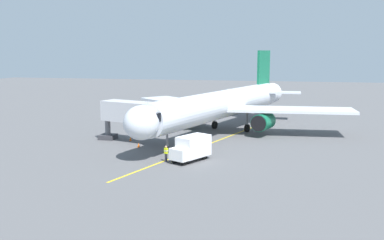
{
  "coord_description": "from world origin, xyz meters",
  "views": [
    {
      "loc": [
        -8.92,
        60.57,
        11.35
      ],
      "look_at": [
        2.67,
        8.95,
        3.0
      ],
      "focal_mm": 40.78,
      "sensor_mm": 36.0,
      "label": 1
    }
  ],
  "objects_px": {
    "box_truck_portside": "(186,107)",
    "safety_cone_nose_left": "(139,145)",
    "airplane": "(222,105)",
    "box_truck_near_nose": "(191,148)",
    "jet_bridge": "(142,114)",
    "safety_cone_nose_right": "(131,139)",
    "ground_crew_marshaller": "(166,154)"
  },
  "relations": [
    {
      "from": "airplane",
      "to": "jet_bridge",
      "type": "xyz_separation_m",
      "value": [
        8.59,
        9.08,
        -0.24
      ]
    },
    {
      "from": "airplane",
      "to": "box_truck_portside",
      "type": "bearing_deg",
      "value": -61.29
    },
    {
      "from": "jet_bridge",
      "to": "safety_cone_nose_left",
      "type": "distance_m",
      "value": 4.07
    },
    {
      "from": "airplane",
      "to": "ground_crew_marshaller",
      "type": "bearing_deg",
      "value": 79.31
    },
    {
      "from": "ground_crew_marshaller",
      "to": "safety_cone_nose_right",
      "type": "relative_size",
      "value": 3.11
    },
    {
      "from": "safety_cone_nose_right",
      "to": "box_truck_portside",
      "type": "bearing_deg",
      "value": -93.75
    },
    {
      "from": "airplane",
      "to": "box_truck_portside",
      "type": "height_order",
      "value": "airplane"
    },
    {
      "from": "box_truck_near_nose",
      "to": "safety_cone_nose_right",
      "type": "bearing_deg",
      "value": -40.56
    },
    {
      "from": "box_truck_portside",
      "to": "safety_cone_nose_right",
      "type": "bearing_deg",
      "value": 86.25
    },
    {
      "from": "box_truck_near_nose",
      "to": "box_truck_portside",
      "type": "xyz_separation_m",
      "value": [
        8.29,
        -32.78,
        0.0
      ]
    },
    {
      "from": "box_truck_near_nose",
      "to": "safety_cone_nose_left",
      "type": "height_order",
      "value": "box_truck_near_nose"
    },
    {
      "from": "safety_cone_nose_right",
      "to": "ground_crew_marshaller",
      "type": "bearing_deg",
      "value": 128.36
    },
    {
      "from": "box_truck_portside",
      "to": "safety_cone_nose_left",
      "type": "distance_m",
      "value": 27.77
    },
    {
      "from": "airplane",
      "to": "box_truck_portside",
      "type": "distance_m",
      "value": 19.08
    },
    {
      "from": "box_truck_near_nose",
      "to": "ground_crew_marshaller",
      "type": "bearing_deg",
      "value": 21.09
    },
    {
      "from": "ground_crew_marshaller",
      "to": "safety_cone_nose_left",
      "type": "bearing_deg",
      "value": -49.4
    },
    {
      "from": "airplane",
      "to": "safety_cone_nose_right",
      "type": "bearing_deg",
      "value": 35.96
    },
    {
      "from": "box_truck_near_nose",
      "to": "box_truck_portside",
      "type": "distance_m",
      "value": 33.81
    },
    {
      "from": "jet_bridge",
      "to": "ground_crew_marshaller",
      "type": "bearing_deg",
      "value": 123.54
    },
    {
      "from": "box_truck_portside",
      "to": "safety_cone_nose_left",
      "type": "xyz_separation_m",
      "value": [
        -0.72,
        27.74,
        -1.11
      ]
    },
    {
      "from": "jet_bridge",
      "to": "box_truck_portside",
      "type": "relative_size",
      "value": 2.4
    },
    {
      "from": "box_truck_portside",
      "to": "ground_crew_marshaller",
      "type": "bearing_deg",
      "value": 99.83
    },
    {
      "from": "airplane",
      "to": "box_truck_near_nose",
      "type": "bearing_deg",
      "value": 87.19
    },
    {
      "from": "jet_bridge",
      "to": "box_truck_portside",
      "type": "xyz_separation_m",
      "value": [
        0.49,
        -25.65,
        -2.38
      ]
    },
    {
      "from": "safety_cone_nose_left",
      "to": "ground_crew_marshaller",
      "type": "bearing_deg",
      "value": 130.6
    },
    {
      "from": "ground_crew_marshaller",
      "to": "jet_bridge",
      "type": "bearing_deg",
      "value": -56.46
    },
    {
      "from": "airplane",
      "to": "safety_cone_nose_right",
      "type": "height_order",
      "value": "airplane"
    },
    {
      "from": "jet_bridge",
      "to": "safety_cone_nose_right",
      "type": "xyz_separation_m",
      "value": [
        2.09,
        -1.33,
        -3.49
      ]
    },
    {
      "from": "jet_bridge",
      "to": "safety_cone_nose_right",
      "type": "height_order",
      "value": "jet_bridge"
    },
    {
      "from": "airplane",
      "to": "safety_cone_nose_right",
      "type": "relative_size",
      "value": 71.5
    },
    {
      "from": "jet_bridge",
      "to": "box_truck_near_nose",
      "type": "distance_m",
      "value": 10.82
    },
    {
      "from": "ground_crew_marshaller",
      "to": "box_truck_near_nose",
      "type": "height_order",
      "value": "box_truck_near_nose"
    }
  ]
}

